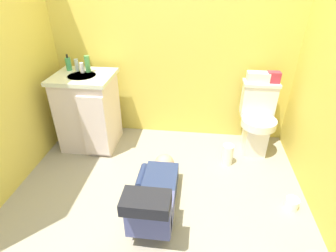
{
  "coord_description": "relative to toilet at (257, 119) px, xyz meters",
  "views": [
    {
      "loc": [
        0.3,
        -1.79,
        1.74
      ],
      "look_at": [
        0.04,
        0.39,
        0.45
      ],
      "focal_mm": 28.74,
      "sensor_mm": 36.0,
      "label": 1
    }
  ],
  "objects": [
    {
      "name": "faucet",
      "position": [
        -1.8,
        0.03,
        0.5
      ],
      "size": [
        0.02,
        0.02,
        0.1
      ],
      "primitive_type": "cylinder",
      "color": "silver",
      "rests_on": "vanity_cabinet"
    },
    {
      "name": "vanity_cabinet",
      "position": [
        -1.8,
        -0.12,
        0.05
      ],
      "size": [
        0.6,
        0.53,
        0.82
      ],
      "color": "silver",
      "rests_on": "ground_plane"
    },
    {
      "name": "tissue_box",
      "position": [
        -0.05,
        0.09,
        0.43
      ],
      "size": [
        0.22,
        0.11,
        0.1
      ],
      "primitive_type": "cube",
      "color": "silver",
      "rests_on": "toilet"
    },
    {
      "name": "bottle_white",
      "position": [
        -1.82,
        -0.05,
        0.5
      ],
      "size": [
        0.04,
        0.04,
        0.1
      ],
      "primitive_type": "cylinder",
      "color": "white",
      "rests_on": "vanity_cabinet"
    },
    {
      "name": "toilet",
      "position": [
        0.0,
        0.0,
        0.0
      ],
      "size": [
        0.36,
        0.46,
        0.75
      ],
      "color": "silver",
      "rests_on": "ground_plane"
    },
    {
      "name": "soap_dispenser",
      "position": [
        -1.99,
        0.01,
        0.52
      ],
      "size": [
        0.06,
        0.06,
        0.17
      ],
      "color": "#429D62",
      "rests_on": "vanity_cabinet"
    },
    {
      "name": "toiletry_bag",
      "position": [
        0.1,
        0.09,
        0.44
      ],
      "size": [
        0.12,
        0.09,
        0.11
      ],
      "primitive_type": "cube",
      "color": "#B22D3F",
      "rests_on": "toilet"
    },
    {
      "name": "wall_back",
      "position": [
        -0.94,
        0.29,
        0.83
      ],
      "size": [
        2.75,
        0.08,
        2.4
      ],
      "primitive_type": "cube",
      "color": "#DFC64F",
      "rests_on": "ground_plane"
    },
    {
      "name": "ground_plane",
      "position": [
        -0.94,
        -0.79,
        -0.39
      ],
      "size": [
        3.09,
        3.07,
        0.04
      ],
      "primitive_type": "cube",
      "color": "gray"
    },
    {
      "name": "bottle_green",
      "position": [
        -1.77,
        -0.02,
        0.54
      ],
      "size": [
        0.05,
        0.05,
        0.17
      ],
      "primitive_type": "cylinder",
      "color": "#4D964B",
      "rests_on": "vanity_cabinet"
    },
    {
      "name": "bottle_clear",
      "position": [
        -1.9,
        -0.0,
        0.51
      ],
      "size": [
        0.04,
        0.04,
        0.12
      ],
      "primitive_type": "cylinder",
      "color": "silver",
      "rests_on": "vanity_cabinet"
    },
    {
      "name": "paper_towel_roll",
      "position": [
        -0.3,
        -0.32,
        -0.26
      ],
      "size": [
        0.11,
        0.11,
        0.22
      ],
      "primitive_type": "cylinder",
      "color": "white",
      "rests_on": "ground_plane"
    },
    {
      "name": "person_plumber",
      "position": [
        -0.92,
        -1.03,
        -0.19
      ],
      "size": [
        0.39,
        1.06,
        0.52
      ],
      "color": "navy",
      "rests_on": "ground_plane"
    },
    {
      "name": "toilet_paper_roll",
      "position": [
        0.2,
        -0.86,
        -0.32
      ],
      "size": [
        0.11,
        0.11,
        0.1
      ],
      "primitive_type": "cylinder",
      "color": "white",
      "rests_on": "ground_plane"
    }
  ]
}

